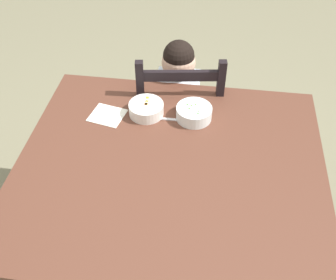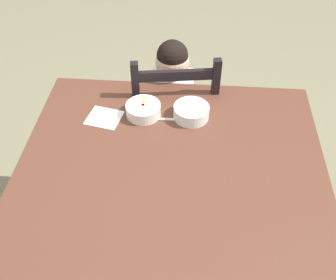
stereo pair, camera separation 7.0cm
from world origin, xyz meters
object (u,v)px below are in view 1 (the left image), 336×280
object	(u,v)px
spoon	(162,118)
dining_table	(170,181)
child_figure	(177,99)
bowl_of_carrots	(146,109)
bowl_of_peas	(194,113)
dining_chair	(178,124)

from	to	relation	value
spoon	dining_table	bearing A→B (deg)	-75.24
child_figure	bowl_of_carrots	bearing A→B (deg)	-110.28
child_figure	dining_table	bearing A→B (deg)	-86.13
bowl_of_peas	dining_chair	bearing A→B (deg)	108.59
bowl_of_carrots	spoon	distance (m)	0.09
dining_table	bowl_of_peas	distance (m)	0.33
dining_table	bowl_of_peas	size ratio (longest dim) A/B	7.72
dining_chair	bowl_of_peas	xyz separation A→B (m)	(0.10, -0.30, 0.34)
bowl_of_peas	bowl_of_carrots	size ratio (longest dim) A/B	1.02
dining_chair	child_figure	bearing A→B (deg)	-142.02
dining_table	spoon	xyz separation A→B (m)	(-0.07, 0.27, 0.10)
bowl_of_peas	bowl_of_carrots	xyz separation A→B (m)	(-0.22, 0.00, -0.00)
dining_chair	spoon	world-z (taller)	dining_chair
dining_chair	dining_table	bearing A→B (deg)	-86.90
child_figure	bowl_of_peas	world-z (taller)	child_figure
dining_table	dining_chair	world-z (taller)	dining_chair
dining_table	dining_chair	distance (m)	0.63
spoon	child_figure	bearing A→B (deg)	84.39
bowl_of_peas	child_figure	bearing A→B (deg)	110.27
dining_table	dining_chair	xyz separation A→B (m)	(-0.03, 0.60, -0.21)
bowl_of_carrots	spoon	bearing A→B (deg)	-19.84
dining_table	child_figure	world-z (taller)	child_figure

